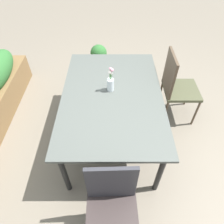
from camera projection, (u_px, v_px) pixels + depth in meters
ground_plane at (117, 131)px, 2.80m from camera, size 12.00×12.00×0.00m
dining_table at (112, 98)px, 2.29m from camera, size 1.68×1.11×0.71m
chair_end_left at (112, 207)px, 1.62m from camera, size 0.43×0.43×0.92m
chair_near_right at (176, 85)px, 2.64m from camera, size 0.45×0.45×0.97m
flower_vase at (110, 82)px, 2.23m from camera, size 0.08×0.08×0.30m
potted_plant at (99, 58)px, 3.61m from camera, size 0.29×0.29×0.50m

